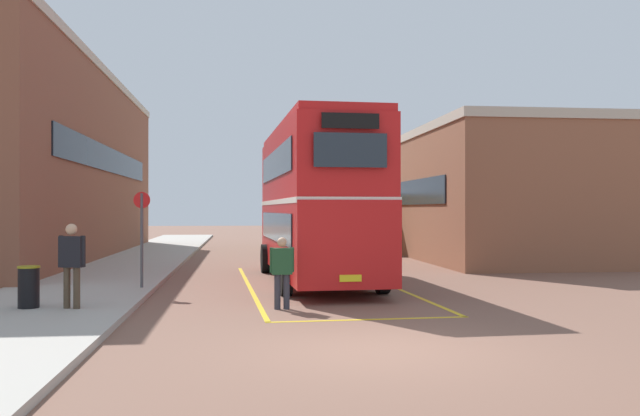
{
  "coord_description": "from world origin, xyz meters",
  "views": [
    {
      "loc": [
        -2.2,
        -10.35,
        2.22
      ],
      "look_at": [
        0.51,
        12.39,
        2.28
      ],
      "focal_mm": 37.41,
      "sensor_mm": 36.0,
      "label": 1
    }
  ],
  "objects": [
    {
      "name": "bus_stop_sign",
      "position": [
        -4.83,
        7.88,
        1.68
      ],
      "size": [
        0.44,
        0.08,
        2.55
      ],
      "color": "#4C4C51",
      "rests_on": "sidewalk_left"
    },
    {
      "name": "single_deck_bus",
      "position": [
        3.77,
        26.37,
        1.64
      ],
      "size": [
        2.89,
        8.38,
        3.02
      ],
      "color": "black",
      "rests_on": "ground"
    },
    {
      "name": "pedestrian_boarding",
      "position": [
        -1.29,
        4.47,
        0.92
      ],
      "size": [
        0.54,
        0.24,
        1.6
      ],
      "color": "#2D2D38",
      "rests_on": "ground"
    },
    {
      "name": "bay_marking_yellow",
      "position": [
        0.13,
        8.09,
        0.0
      ],
      "size": [
        4.77,
        12.5,
        0.01
      ],
      "color": "gold",
      "rests_on": "ground"
    },
    {
      "name": "double_decker_bus",
      "position": [
        0.09,
        10.01,
        2.51
      ],
      "size": [
        3.18,
        10.41,
        4.75
      ],
      "color": "black",
      "rests_on": "ground"
    },
    {
      "name": "pedestrian_waiting_near",
      "position": [
        -5.73,
        4.16,
        1.18
      ],
      "size": [
        0.57,
        0.37,
        1.78
      ],
      "color": "#473828",
      "rests_on": "sidewalk_left"
    },
    {
      "name": "sidewalk_left",
      "position": [
        -6.5,
        16.8,
        0.07
      ],
      "size": [
        4.0,
        57.6,
        0.14
      ],
      "primitive_type": "cube",
      "color": "#A39E93",
      "rests_on": "ground"
    },
    {
      "name": "ground_plane",
      "position": [
        0.0,
        14.4,
        0.0
      ],
      "size": [
        135.6,
        135.6,
        0.0
      ],
      "primitive_type": "plane",
      "color": "brown"
    },
    {
      "name": "brick_building_left",
      "position": [
        -11.53,
        20.89,
        4.24
      ],
      "size": [
        6.99,
        25.23,
        8.48
      ],
      "color": "brown",
      "rests_on": "ground"
    },
    {
      "name": "depot_building_right",
      "position": [
        9.13,
        20.77,
        2.91
      ],
      "size": [
        7.4,
        17.92,
        5.8
      ],
      "color": "brown",
      "rests_on": "ground"
    },
    {
      "name": "litter_bin",
      "position": [
        -6.66,
        4.36,
        0.59
      ],
      "size": [
        0.46,
        0.46,
        0.89
      ],
      "color": "black",
      "rests_on": "sidewalk_left"
    }
  ]
}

